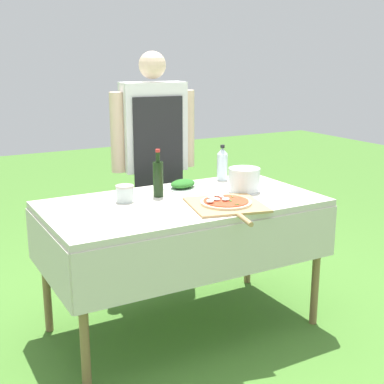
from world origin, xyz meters
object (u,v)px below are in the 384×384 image
Objects in this scene: person_cook at (154,149)px; pizza_on_peel at (226,204)px; water_bottle at (222,164)px; herb_container at (183,184)px; prep_table at (182,215)px; sauce_jar at (125,194)px; oil_bottle at (158,178)px; mixing_tub at (244,180)px.

person_cook is 0.94m from pizza_on_peel.
water_bottle reaches higher than herb_container.
sauce_jar is (-0.28, 0.13, 0.12)m from prep_table.
sauce_jar reaches higher than pizza_on_peel.
person_cook is 0.51m from herb_container.
sauce_jar is (-0.41, -0.10, 0.01)m from herb_container.
prep_table is at bearing 138.06° from pizza_on_peel.
person_cook is at bearing 52.47° from sauce_jar.
water_bottle is at bearing 130.58° from person_cook.
herb_container is at bearing 24.70° from oil_bottle.
person_cook is 0.63m from oil_bottle.
person_cook is 0.75m from sauce_jar.
sauce_jar is at bearing -178.06° from oil_bottle.
pizza_on_peel is 2.34× the size of herb_container.
water_bottle is 0.92× the size of herb_container.
mixing_tub is at bearing 52.86° from pizza_on_peel.
prep_table is at bearing -145.24° from water_bottle.
oil_bottle is (-0.25, -0.58, -0.05)m from person_cook.
oil_bottle reaches higher than sauce_jar.
water_bottle reaches higher than pizza_on_peel.
water_bottle is at bearing 18.30° from oil_bottle.
herb_container is at bearing 140.86° from mixing_tub.
herb_container is 1.34× the size of mixing_tub.
sauce_jar reaches higher than herb_container.
pizza_on_peel is 0.42m from oil_bottle.
mixing_tub is at bearing -39.14° from herb_container.
oil_bottle is 1.48× the size of mixing_tub.
person_cook is 2.72× the size of pizza_on_peel.
prep_table is 6.19× the size of herb_container.
herb_container is 2.47× the size of sauce_jar.
sauce_jar is (-0.20, -0.01, -0.07)m from oil_bottle.
prep_table is 8.29× the size of mixing_tub.
mixing_tub is 1.84× the size of sauce_jar.
prep_table is 0.29m from herb_container.
pizza_on_peel reaches higher than prep_table.
person_cook is 8.52× the size of mixing_tub.
person_cook reaches higher than water_bottle.
person_cook is 5.78× the size of oil_bottle.
person_cook reaches higher than pizza_on_peel.
mixing_tub is (0.48, -0.13, -0.04)m from oil_bottle.
oil_bottle is at bearing 135.78° from pizza_on_peel.
sauce_jar is at bearing 154.56° from prep_table.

